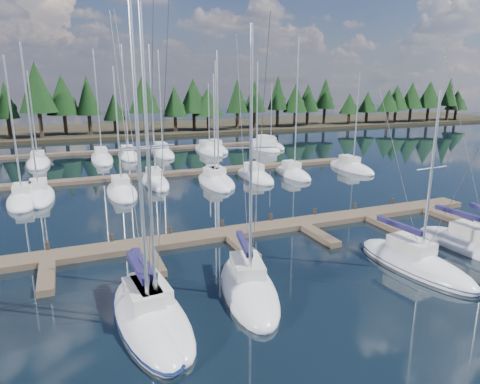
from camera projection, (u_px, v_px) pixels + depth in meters
name	position (u px, v px, depth m)	size (l,w,h in m)	color
ground	(185.00, 196.00, 41.92)	(260.00, 260.00, 0.00)	black
far_shore	(115.00, 130.00, 95.63)	(220.00, 30.00, 0.60)	black
main_dock	(230.00, 236.00, 30.53)	(44.00, 6.13, 0.90)	brown
back_docks	(148.00, 161.00, 59.42)	(50.00, 21.80, 0.40)	brown
front_sailboat_1	(146.00, 317.00, 19.86)	(3.23, 9.02, 14.97)	silver
front_sailboat_2	(154.00, 312.00, 20.33)	(3.39, 8.83, 15.04)	silver
front_sailboat_3	(248.00, 287.00, 22.80)	(4.50, 8.65, 14.26)	silver
front_sailboat_4	(414.00, 263.00, 25.83)	(3.59, 8.90, 11.29)	silver
front_sailboat_5	(480.00, 249.00, 27.97)	(3.43, 9.68, 13.92)	silver
back_sailboat_rows	(158.00, 166.00, 55.36)	(48.77, 32.19, 16.64)	silver
motor_yacht_right	(265.00, 147.00, 70.04)	(4.01, 8.23, 3.93)	silver
tree_line	(108.00, 99.00, 84.30)	(183.90, 11.52, 13.83)	black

